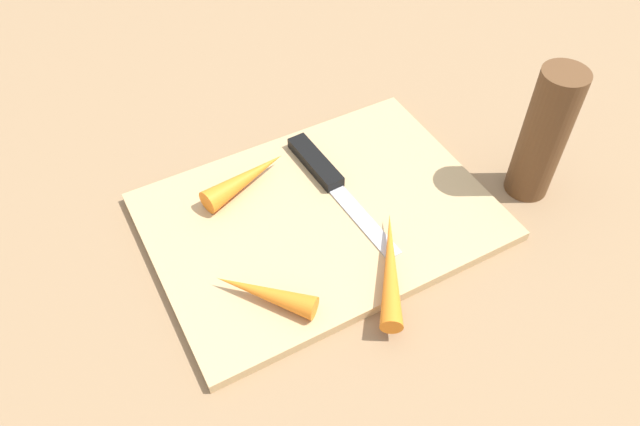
# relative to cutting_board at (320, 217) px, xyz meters

# --- Properties ---
(ground_plane) EXTENTS (1.40, 1.40, 0.00)m
(ground_plane) POSITION_rel_cutting_board_xyz_m (0.00, 0.00, -0.01)
(ground_plane) COLOR #8C6D4C
(cutting_board) EXTENTS (0.36, 0.26, 0.01)m
(cutting_board) POSITION_rel_cutting_board_xyz_m (0.00, 0.00, 0.00)
(cutting_board) COLOR tan
(cutting_board) RESTS_ON ground_plane
(knife) EXTENTS (0.03, 0.20, 0.01)m
(knife) POSITION_rel_cutting_board_xyz_m (0.03, 0.05, 0.01)
(knife) COLOR #B7B7BC
(knife) RESTS_ON cutting_board
(carrot_shortest) EXTENTS (0.08, 0.09, 0.02)m
(carrot_shortest) POSITION_rel_cutting_board_xyz_m (-0.10, -0.07, 0.02)
(carrot_shortest) COLOR orange
(carrot_shortest) RESTS_ON cutting_board
(carrot_medium) EXTENTS (0.11, 0.05, 0.03)m
(carrot_medium) POSITION_rel_cutting_board_xyz_m (-0.05, 0.07, 0.02)
(carrot_medium) COLOR orange
(carrot_medium) RESTS_ON cutting_board
(carrot_longest) EXTENTS (0.09, 0.13, 0.02)m
(carrot_longest) POSITION_rel_cutting_board_xyz_m (0.02, -0.10, 0.02)
(carrot_longest) COLOR orange
(carrot_longest) RESTS_ON cutting_board
(pepper_grinder) EXTENTS (0.05, 0.05, 0.16)m
(pepper_grinder) POSITION_rel_cutting_board_xyz_m (0.23, -0.07, 0.07)
(pepper_grinder) COLOR brown
(pepper_grinder) RESTS_ON ground_plane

